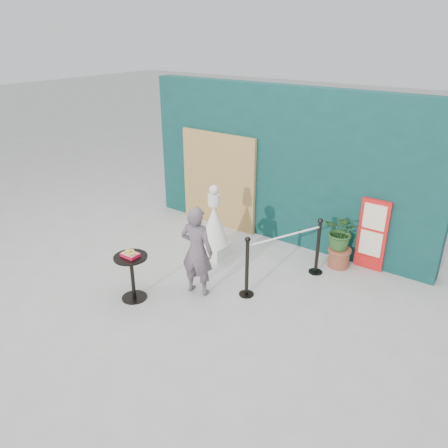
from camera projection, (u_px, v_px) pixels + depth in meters
ground at (178, 310)px, 6.64m from camera, size 60.00×60.00×0.00m
back_wall at (283, 166)px, 8.35m from camera, size 6.00×0.30×3.00m
bamboo_fence at (218, 180)px, 9.15m from camera, size 1.80×0.08×2.00m
woman at (197, 251)px, 6.80m from camera, size 0.60×0.44×1.49m
menu_board at (372, 235)px, 7.54m from camera, size 0.50×0.07×1.30m
statue at (214, 228)px, 7.99m from camera, size 0.55×0.55×1.40m
cafe_table at (132, 271)px, 6.73m from camera, size 0.52×0.52×0.75m
food_basket at (130, 254)px, 6.62m from camera, size 0.26×0.19×0.11m
planter at (341, 237)px, 7.62m from camera, size 0.60×0.52×1.02m
stanchion_barrier at (284, 257)px, 7.14m from camera, size 0.84×1.54×1.03m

